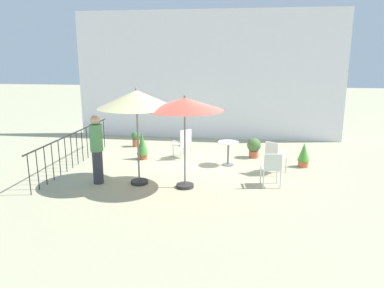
{
  "coord_description": "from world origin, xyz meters",
  "views": [
    {
      "loc": [
        1.45,
        -9.89,
        3.2
      ],
      "look_at": [
        0.0,
        0.32,
        0.72
      ],
      "focal_mm": 34.31,
      "sensor_mm": 36.0,
      "label": 1
    }
  ],
  "objects_px": {
    "potted_plant_3": "(254,147)",
    "potted_plant_2": "(136,138)",
    "potted_plant_0": "(304,154)",
    "standing_person": "(97,149)",
    "patio_umbrella_0": "(185,105)",
    "cafe_table_0": "(228,149)",
    "patio_chair_0": "(272,167)",
    "patio_umbrella_1": "(136,100)",
    "patio_chair_2": "(274,155)",
    "potted_plant_1": "(142,145)",
    "patio_chair_1": "(184,142)"
  },
  "relations": [
    {
      "from": "patio_umbrella_0",
      "to": "standing_person",
      "type": "relative_size",
      "value": 1.3
    },
    {
      "from": "patio_chair_1",
      "to": "potted_plant_3",
      "type": "bearing_deg",
      "value": 10.81
    },
    {
      "from": "patio_umbrella_1",
      "to": "potted_plant_0",
      "type": "distance_m",
      "value": 5.18
    },
    {
      "from": "patio_chair_2",
      "to": "potted_plant_0",
      "type": "height_order",
      "value": "patio_chair_2"
    },
    {
      "from": "patio_umbrella_0",
      "to": "potted_plant_3",
      "type": "height_order",
      "value": "patio_umbrella_0"
    },
    {
      "from": "potted_plant_0",
      "to": "standing_person",
      "type": "height_order",
      "value": "standing_person"
    },
    {
      "from": "patio_umbrella_1",
      "to": "potted_plant_1",
      "type": "xyz_separation_m",
      "value": [
        -0.54,
        2.24,
        -1.7
      ]
    },
    {
      "from": "potted_plant_3",
      "to": "standing_person",
      "type": "xyz_separation_m",
      "value": [
        -4.02,
        -3.04,
        0.56
      ]
    },
    {
      "from": "patio_chair_1",
      "to": "patio_umbrella_0",
      "type": "bearing_deg",
      "value": -79.96
    },
    {
      "from": "patio_umbrella_1",
      "to": "patio_chair_1",
      "type": "bearing_deg",
      "value": 73.35
    },
    {
      "from": "patio_chair_0",
      "to": "potted_plant_1",
      "type": "relative_size",
      "value": 1.03
    },
    {
      "from": "potted_plant_3",
      "to": "patio_umbrella_1",
      "type": "bearing_deg",
      "value": -135.44
    },
    {
      "from": "standing_person",
      "to": "potted_plant_0",
      "type": "bearing_deg",
      "value": 22.06
    },
    {
      "from": "cafe_table_0",
      "to": "potted_plant_1",
      "type": "bearing_deg",
      "value": 174.15
    },
    {
      "from": "potted_plant_3",
      "to": "potted_plant_2",
      "type": "bearing_deg",
      "value": 167.85
    },
    {
      "from": "patio_umbrella_0",
      "to": "potted_plant_3",
      "type": "bearing_deg",
      "value": 59.91
    },
    {
      "from": "potted_plant_0",
      "to": "potted_plant_3",
      "type": "height_order",
      "value": "potted_plant_0"
    },
    {
      "from": "patio_chair_0",
      "to": "patio_chair_1",
      "type": "bearing_deg",
      "value": 138.65
    },
    {
      "from": "potted_plant_1",
      "to": "potted_plant_2",
      "type": "relative_size",
      "value": 1.55
    },
    {
      "from": "potted_plant_2",
      "to": "standing_person",
      "type": "relative_size",
      "value": 0.31
    },
    {
      "from": "patio_umbrella_1",
      "to": "potted_plant_2",
      "type": "relative_size",
      "value": 4.44
    },
    {
      "from": "patio_chair_0",
      "to": "standing_person",
      "type": "bearing_deg",
      "value": -175.63
    },
    {
      "from": "patio_umbrella_0",
      "to": "potted_plant_3",
      "type": "relative_size",
      "value": 3.58
    },
    {
      "from": "cafe_table_0",
      "to": "potted_plant_3",
      "type": "xyz_separation_m",
      "value": [
        0.78,
        0.96,
        -0.14
      ]
    },
    {
      "from": "cafe_table_0",
      "to": "potted_plant_0",
      "type": "distance_m",
      "value": 2.22
    },
    {
      "from": "patio_chair_0",
      "to": "patio_umbrella_1",
      "type": "bearing_deg",
      "value": -176.21
    },
    {
      "from": "cafe_table_0",
      "to": "standing_person",
      "type": "bearing_deg",
      "value": -147.28
    },
    {
      "from": "patio_umbrella_0",
      "to": "potted_plant_1",
      "type": "relative_size",
      "value": 2.68
    },
    {
      "from": "potted_plant_0",
      "to": "potted_plant_2",
      "type": "xyz_separation_m",
      "value": [
        -5.63,
        1.74,
        -0.08
      ]
    },
    {
      "from": "patio_umbrella_0",
      "to": "potted_plant_2",
      "type": "height_order",
      "value": "patio_umbrella_0"
    },
    {
      "from": "patio_chair_1",
      "to": "potted_plant_1",
      "type": "distance_m",
      "value": 1.31
    },
    {
      "from": "patio_umbrella_0",
      "to": "cafe_table_0",
      "type": "height_order",
      "value": "patio_umbrella_0"
    },
    {
      "from": "patio_umbrella_0",
      "to": "cafe_table_0",
      "type": "bearing_deg",
      "value": 64.84
    },
    {
      "from": "potted_plant_2",
      "to": "patio_umbrella_1",
      "type": "bearing_deg",
      "value": -72.17
    },
    {
      "from": "patio_chair_0",
      "to": "patio_chair_1",
      "type": "height_order",
      "value": "patio_chair_1"
    },
    {
      "from": "patio_umbrella_0",
      "to": "patio_umbrella_1",
      "type": "height_order",
      "value": "patio_umbrella_1"
    },
    {
      "from": "potted_plant_0",
      "to": "standing_person",
      "type": "relative_size",
      "value": 0.41
    },
    {
      "from": "patio_chair_2",
      "to": "potted_plant_1",
      "type": "bearing_deg",
      "value": 167.42
    },
    {
      "from": "potted_plant_1",
      "to": "potted_plant_3",
      "type": "distance_m",
      "value": 3.57
    },
    {
      "from": "patio_umbrella_1",
      "to": "patio_chair_1",
      "type": "distance_m",
      "value": 3.07
    },
    {
      "from": "patio_chair_0",
      "to": "standing_person",
      "type": "xyz_separation_m",
      "value": [
        -4.39,
        -0.34,
        0.39
      ]
    },
    {
      "from": "potted_plant_1",
      "to": "patio_umbrella_0",
      "type": "bearing_deg",
      "value": -53.44
    },
    {
      "from": "patio_umbrella_0",
      "to": "potted_plant_2",
      "type": "xyz_separation_m",
      "value": [
        -2.44,
        3.94,
        -1.75
      ]
    },
    {
      "from": "standing_person",
      "to": "patio_chair_2",
      "type": "bearing_deg",
      "value": 17.83
    },
    {
      "from": "patio_umbrella_1",
      "to": "patio_umbrella_0",
      "type": "bearing_deg",
      "value": -5.25
    },
    {
      "from": "patio_umbrella_0",
      "to": "potted_plant_0",
      "type": "bearing_deg",
      "value": 34.67
    },
    {
      "from": "potted_plant_3",
      "to": "patio_umbrella_0",
      "type": "bearing_deg",
      "value": -120.09
    },
    {
      "from": "patio_chair_0",
      "to": "potted_plant_2",
      "type": "xyz_separation_m",
      "value": [
        -4.57,
        3.61,
        -0.22
      ]
    },
    {
      "from": "patio_umbrella_0",
      "to": "patio_umbrella_1",
      "type": "xyz_separation_m",
      "value": [
        -1.21,
        0.11,
        0.1
      ]
    },
    {
      "from": "patio_chair_0",
      "to": "patio_umbrella_0",
      "type": "bearing_deg",
      "value": -171.11
    }
  ]
}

